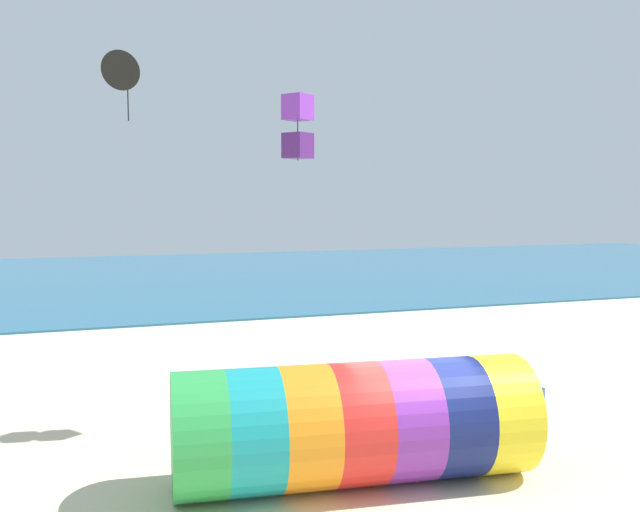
# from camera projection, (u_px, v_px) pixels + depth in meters

# --- Properties ---
(ground_plane) EXTENTS (120.00, 120.00, 0.00)m
(ground_plane) POSITION_uv_depth(u_px,v_px,m) (415.00, 485.00, 14.10)
(ground_plane) COLOR beige
(sea) EXTENTS (120.00, 40.00, 0.10)m
(sea) POSITION_uv_depth(u_px,v_px,m) (161.00, 277.00, 51.37)
(sea) COLOR #236084
(sea) RESTS_ON ground
(giant_inflatable_tube) EXTENTS (7.36, 3.21, 2.42)m
(giant_inflatable_tube) POSITION_uv_depth(u_px,v_px,m) (355.00, 424.00, 14.11)
(giant_inflatable_tube) COLOR green
(giant_inflatable_tube) RESTS_ON ground
(kite_handler) EXTENTS (0.35, 0.42, 1.70)m
(kite_handler) POSITION_uv_depth(u_px,v_px,m) (535.00, 413.00, 15.94)
(kite_handler) COLOR black
(kite_handler) RESTS_ON ground
(kite_black_delta) EXTENTS (1.53, 1.67, 2.10)m
(kite_black_delta) POSITION_uv_depth(u_px,v_px,m) (127.00, 66.00, 18.78)
(kite_black_delta) COLOR black
(kite_purple_box) EXTENTS (0.81, 0.81, 1.66)m
(kite_purple_box) POSITION_uv_depth(u_px,v_px,m) (298.00, 127.00, 17.47)
(kite_purple_box) COLOR purple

